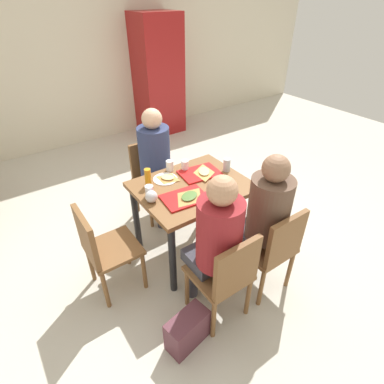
# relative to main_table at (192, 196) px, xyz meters

# --- Properties ---
(ground_plane) EXTENTS (10.00, 10.00, 0.02)m
(ground_plane) POSITION_rel_main_table_xyz_m (0.00, 0.00, -0.64)
(ground_plane) COLOR beige
(back_wall) EXTENTS (10.00, 0.10, 2.80)m
(back_wall) POSITION_rel_main_table_xyz_m (0.00, 3.20, 0.77)
(back_wall) COLOR beige
(back_wall) RESTS_ON ground_plane
(main_table) EXTENTS (0.96, 0.78, 0.75)m
(main_table) POSITION_rel_main_table_xyz_m (0.00, 0.00, 0.00)
(main_table) COLOR brown
(main_table) RESTS_ON ground_plane
(chair_near_left) EXTENTS (0.40, 0.40, 0.84)m
(chair_near_left) POSITION_rel_main_table_xyz_m (-0.24, -0.77, -0.15)
(chair_near_left) COLOR brown
(chair_near_left) RESTS_ON ground_plane
(chair_near_right) EXTENTS (0.40, 0.40, 0.84)m
(chair_near_right) POSITION_rel_main_table_xyz_m (0.24, -0.77, -0.15)
(chair_near_right) COLOR brown
(chair_near_right) RESTS_ON ground_plane
(chair_far_side) EXTENTS (0.40, 0.40, 0.84)m
(chair_far_side) POSITION_rel_main_table_xyz_m (0.00, 0.77, -0.15)
(chair_far_side) COLOR brown
(chair_far_side) RESTS_ON ground_plane
(chair_left_end) EXTENTS (0.40, 0.40, 0.84)m
(chair_left_end) POSITION_rel_main_table_xyz_m (-0.87, 0.00, -0.15)
(chair_left_end) COLOR brown
(chair_left_end) RESTS_ON ground_plane
(person_in_red) EXTENTS (0.32, 0.42, 1.25)m
(person_in_red) POSITION_rel_main_table_xyz_m (-0.24, -0.63, 0.10)
(person_in_red) COLOR #383842
(person_in_red) RESTS_ON ground_plane
(person_in_brown_jacket) EXTENTS (0.32, 0.42, 1.25)m
(person_in_brown_jacket) POSITION_rel_main_table_xyz_m (0.24, -0.63, 0.10)
(person_in_brown_jacket) COLOR #383842
(person_in_brown_jacket) RESTS_ON ground_plane
(person_far_side) EXTENTS (0.32, 0.42, 1.25)m
(person_far_side) POSITION_rel_main_table_xyz_m (-0.00, 0.63, 0.10)
(person_far_side) COLOR #383842
(person_far_side) RESTS_ON ground_plane
(tray_red_near) EXTENTS (0.38, 0.29, 0.02)m
(tray_red_near) POSITION_rel_main_table_xyz_m (-0.17, -0.14, 0.12)
(tray_red_near) COLOR red
(tray_red_near) RESTS_ON main_table
(tray_red_far) EXTENTS (0.39, 0.30, 0.02)m
(tray_red_far) POSITION_rel_main_table_xyz_m (0.17, 0.12, 0.12)
(tray_red_far) COLOR red
(tray_red_far) RESTS_ON main_table
(paper_plate_center) EXTENTS (0.22, 0.22, 0.01)m
(paper_plate_center) POSITION_rel_main_table_xyz_m (-0.14, 0.21, 0.12)
(paper_plate_center) COLOR white
(paper_plate_center) RESTS_ON main_table
(paper_plate_near_edge) EXTENTS (0.22, 0.22, 0.01)m
(paper_plate_near_edge) POSITION_rel_main_table_xyz_m (0.14, -0.21, 0.12)
(paper_plate_near_edge) COLOR white
(paper_plate_near_edge) RESTS_ON main_table
(pizza_slice_a) EXTENTS (0.28, 0.24, 0.02)m
(pizza_slice_a) POSITION_rel_main_table_xyz_m (-0.14, -0.16, 0.14)
(pizza_slice_a) COLOR #C68C47
(pizza_slice_a) RESTS_ON tray_red_near
(pizza_slice_b) EXTENTS (0.24, 0.27, 0.02)m
(pizza_slice_b) POSITION_rel_main_table_xyz_m (0.20, 0.09, 0.14)
(pizza_slice_b) COLOR tan
(pizza_slice_b) RESTS_ON tray_red_far
(pizza_slice_c) EXTENTS (0.21, 0.22, 0.02)m
(pizza_slice_c) POSITION_rel_main_table_xyz_m (-0.13, 0.20, 0.13)
(pizza_slice_c) COLOR #C68C47
(pizza_slice_c) RESTS_ON paper_plate_center
(pizza_slice_d) EXTENTS (0.19, 0.14, 0.02)m
(pizza_slice_d) POSITION_rel_main_table_xyz_m (0.12, -0.24, 0.13)
(pizza_slice_d) COLOR tan
(pizza_slice_d) RESTS_ON paper_plate_near_edge
(plastic_cup_a) EXTENTS (0.07, 0.07, 0.10)m
(plastic_cup_a) POSITION_rel_main_table_xyz_m (-0.02, 0.33, 0.17)
(plastic_cup_a) COLOR white
(plastic_cup_a) RESTS_ON main_table
(plastic_cup_b) EXTENTS (0.07, 0.07, 0.10)m
(plastic_cup_b) POSITION_rel_main_table_xyz_m (0.02, -0.33, 0.17)
(plastic_cup_b) COLOR white
(plastic_cup_b) RESTS_ON main_table
(plastic_cup_c) EXTENTS (0.07, 0.07, 0.10)m
(plastic_cup_c) POSITION_rel_main_table_xyz_m (-0.39, 0.06, 0.17)
(plastic_cup_c) COLOR white
(plastic_cup_c) RESTS_ON main_table
(plastic_cup_d) EXTENTS (0.07, 0.07, 0.10)m
(plastic_cup_d) POSITION_rel_main_table_xyz_m (0.10, 0.25, 0.17)
(plastic_cup_d) COLOR white
(plastic_cup_d) RESTS_ON main_table
(soda_can) EXTENTS (0.07, 0.07, 0.12)m
(soda_can) POSITION_rel_main_table_xyz_m (0.41, 0.02, 0.18)
(soda_can) COLOR #B7BCC6
(soda_can) RESTS_ON main_table
(condiment_bottle) EXTENTS (0.06, 0.06, 0.16)m
(condiment_bottle) POSITION_rel_main_table_xyz_m (-0.31, 0.21, 0.20)
(condiment_bottle) COLOR orange
(condiment_bottle) RESTS_ON main_table
(foil_bundle) EXTENTS (0.10, 0.10, 0.10)m
(foil_bundle) POSITION_rel_main_table_xyz_m (-0.41, -0.02, 0.17)
(foil_bundle) COLOR silver
(foil_bundle) RESTS_ON main_table
(handbag) EXTENTS (0.34, 0.21, 0.28)m
(handbag) POSITION_rel_main_table_xyz_m (-0.59, -0.79, -0.49)
(handbag) COLOR #592D38
(handbag) RESTS_ON ground_plane
(drink_fridge) EXTENTS (0.70, 0.60, 1.90)m
(drink_fridge) POSITION_rel_main_table_xyz_m (1.30, 2.85, 0.32)
(drink_fridge) COLOR maroon
(drink_fridge) RESTS_ON ground_plane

